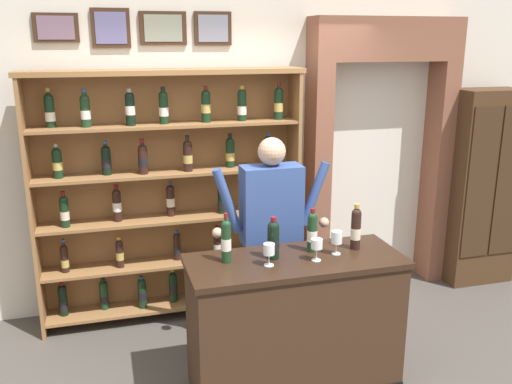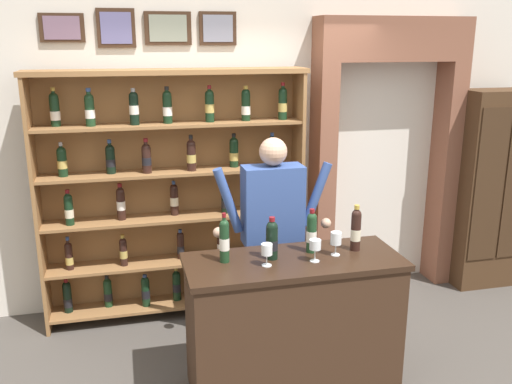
{
  "view_description": "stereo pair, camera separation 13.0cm",
  "coord_description": "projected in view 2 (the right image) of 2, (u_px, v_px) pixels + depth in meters",
  "views": [
    {
      "loc": [
        -1.04,
        -3.23,
        2.37
      ],
      "look_at": [
        -0.03,
        0.35,
        1.34
      ],
      "focal_mm": 38.9,
      "sensor_mm": 36.0,
      "label": 1
    },
    {
      "loc": [
        -0.91,
        -3.27,
        2.37
      ],
      "look_at": [
        -0.03,
        0.35,
        1.34
      ],
      "focal_mm": 38.9,
      "sensor_mm": 36.0,
      "label": 2
    }
  ],
  "objects": [
    {
      "name": "tasting_counter",
      "position": [
        293.0,
        324.0,
        3.8
      ],
      "size": [
        1.45,
        0.59,
        0.96
      ],
      "color": "#382316",
      "rests_on": "ground"
    },
    {
      "name": "shopkeeper",
      "position": [
        273.0,
        220.0,
        4.22
      ],
      "size": [
        0.93,
        0.22,
        1.68
      ],
      "color": "#2D3347",
      "rests_on": "ground"
    },
    {
      "name": "tasting_bottle_chianti",
      "position": [
        224.0,
        240.0,
        3.59
      ],
      "size": [
        0.07,
        0.07,
        0.33
      ],
      "color": "#19381E",
      "rests_on": "tasting_counter"
    },
    {
      "name": "back_wall",
      "position": [
        225.0,
        109.0,
        4.97
      ],
      "size": [
        12.0,
        0.19,
        3.52
      ],
      "color": "silver",
      "rests_on": "ground"
    },
    {
      "name": "tasting_bottle_bianco",
      "position": [
        312.0,
        232.0,
        3.76
      ],
      "size": [
        0.07,
        0.07,
        0.31
      ],
      "color": "#19381E",
      "rests_on": "tasting_counter"
    },
    {
      "name": "tasting_bottle_super_tuscan",
      "position": [
        356.0,
        229.0,
        3.79
      ],
      "size": [
        0.07,
        0.07,
        0.32
      ],
      "color": "black",
      "rests_on": "tasting_counter"
    },
    {
      "name": "side_cabinet",
      "position": [
        490.0,
        189.0,
        5.39
      ],
      "size": [
        0.67,
        0.41,
        1.92
      ],
      "color": "#422B19",
      "rests_on": "ground"
    },
    {
      "name": "archway_doorway",
      "position": [
        383.0,
        136.0,
        5.26
      ],
      "size": [
        1.43,
        0.45,
        2.56
      ],
      "color": "brown",
      "rests_on": "ground"
    },
    {
      "name": "wine_glass_center",
      "position": [
        336.0,
        239.0,
        3.71
      ],
      "size": [
        0.07,
        0.07,
        0.16
      ],
      "color": "silver",
      "rests_on": "tasting_counter"
    },
    {
      "name": "wine_glass_spare",
      "position": [
        315.0,
        246.0,
        3.61
      ],
      "size": [
        0.08,
        0.08,
        0.15
      ],
      "color": "silver",
      "rests_on": "tasting_counter"
    },
    {
      "name": "wine_glass_left",
      "position": [
        267.0,
        251.0,
        3.54
      ],
      "size": [
        0.07,
        0.07,
        0.15
      ],
      "color": "silver",
      "rests_on": "tasting_counter"
    },
    {
      "name": "tasting_bottle_brunello",
      "position": [
        272.0,
        239.0,
        3.65
      ],
      "size": [
        0.08,
        0.08,
        0.29
      ],
      "color": "black",
      "rests_on": "tasting_counter"
    },
    {
      "name": "wine_shelf",
      "position": [
        174.0,
        189.0,
        4.7
      ],
      "size": [
        2.26,
        0.33,
        2.14
      ],
      "color": "olive",
      "rests_on": "ground"
    }
  ]
}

